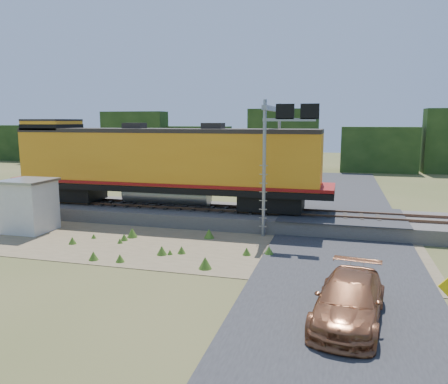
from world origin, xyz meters
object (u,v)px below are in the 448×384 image
(car, at_px, (349,300))
(shed, at_px, (29,205))
(signal_gantry, at_px, (277,134))
(locomotive, at_px, (161,163))

(car, bearing_deg, shed, 165.33)
(shed, bearing_deg, signal_gantry, 18.63)
(locomotive, distance_m, car, 16.98)
(locomotive, distance_m, signal_gantry, 7.72)
(car, bearing_deg, locomotive, 140.69)
(shed, height_order, car, shed)
(shed, xyz_separation_m, signal_gantry, (13.37, 4.45, 3.97))
(locomotive, relative_size, signal_gantry, 2.85)
(signal_gantry, distance_m, car, 13.11)
(signal_gantry, xyz_separation_m, car, (3.97, -11.54, -4.78))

